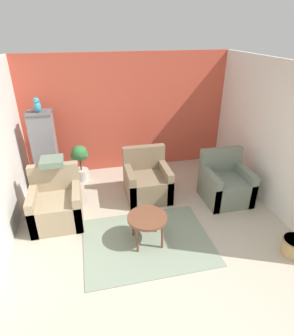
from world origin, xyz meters
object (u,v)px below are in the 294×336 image
object	(u,v)px
armchair_left	(57,205)
birdcage	(46,152)
coffee_table	(147,220)
parrot	(37,105)
armchair_right	(225,185)
armchair_middle	(147,182)
potted_plant	(80,160)

from	to	relation	value
armchair_left	birdcage	xyz separation A→B (m)	(-0.21, 1.24, 0.43)
coffee_table	parrot	size ratio (longest dim) A/B	2.16
coffee_table	armchair_right	bearing A→B (deg)	26.35
armchair_middle	potted_plant	size ratio (longest dim) A/B	1.19
birdcage	parrot	world-z (taller)	parrot
birdcage	parrot	bearing A→B (deg)	90.00
armchair_left	birdcage	distance (m)	1.32
parrot	potted_plant	xyz separation A→B (m)	(0.62, 0.10, -1.18)
coffee_table	birdcage	world-z (taller)	birdcage
parrot	potted_plant	world-z (taller)	parrot
coffee_table	parrot	xyz separation A→B (m)	(-1.52, 2.06, 1.22)
armchair_right	parrot	world-z (taller)	parrot
armchair_left	armchair_middle	distance (m)	1.64
coffee_table	armchair_right	xyz separation A→B (m)	(1.65, 0.82, -0.11)
armchair_right	birdcage	distance (m)	3.43
potted_plant	armchair_right	bearing A→B (deg)	-27.76
armchair_left	armchair_right	distance (m)	2.96
armchair_right	potted_plant	size ratio (longest dim) A/B	1.19
armchair_right	armchair_middle	distance (m)	1.43
armchair_middle	potted_plant	distance (m)	1.51
armchair_left	parrot	world-z (taller)	parrot
armchair_left	armchair_middle	world-z (taller)	same
armchair_left	parrot	size ratio (longest dim) A/B	3.39
coffee_table	birdcage	size ratio (longest dim) A/B	0.38
armchair_left	armchair_middle	size ratio (longest dim) A/B	1.00
armchair_left	armchair_right	xyz separation A→B (m)	(2.96, -0.01, 0.00)
armchair_left	birdcage	world-z (taller)	birdcage
armchair_right	parrot	bearing A→B (deg)	158.56
coffee_table	armchair_left	world-z (taller)	armchair_left
armchair_right	parrot	xyz separation A→B (m)	(-3.17, 1.24, 1.33)
armchair_left	parrot	distance (m)	1.83
potted_plant	armchair_left	bearing A→B (deg)	-106.91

